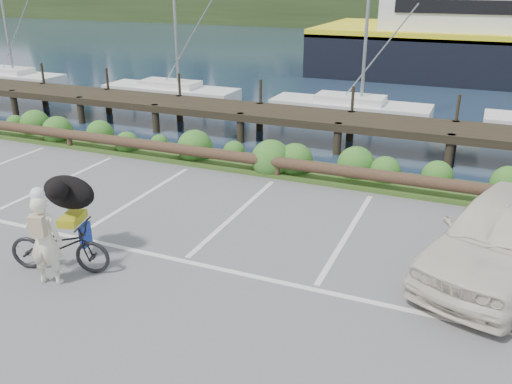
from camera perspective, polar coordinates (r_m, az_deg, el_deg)
ground at (r=10.80m, az=-6.57°, el=-6.31°), size 72.00×72.00×0.00m
harbor_backdrop at (r=86.97m, az=20.95°, el=17.04°), size 170.00×160.00×30.00m
vegetation_strip at (r=15.22m, az=3.16°, el=2.50°), size 34.00×1.60×0.10m
log_rail at (r=14.61m, az=2.22°, el=1.49°), size 32.00×0.30×0.60m
bicycle at (r=10.51m, az=-19.99°, el=-5.37°), size 1.99×1.13×0.99m
cyclist at (r=10.02m, az=-21.35°, el=-4.75°), size 0.69×0.55×1.67m
dog at (r=10.68m, az=-19.12°, el=-0.02°), size 0.81×1.21×0.64m
parked_car at (r=10.59m, az=24.75°, el=-4.20°), size 3.28×4.93×1.56m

